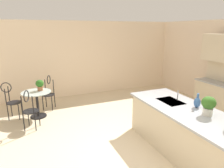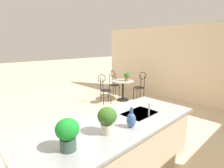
% 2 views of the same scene
% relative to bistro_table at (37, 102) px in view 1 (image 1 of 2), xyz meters
% --- Properties ---
extents(ground_plane, '(40.00, 40.00, 0.00)m').
position_rel_bistro_table_xyz_m(ground_plane, '(2.70, 1.75, -0.45)').
color(ground_plane, beige).
extents(wall_left_window, '(0.12, 7.80, 2.70)m').
position_rel_bistro_table_xyz_m(wall_left_window, '(-1.56, 1.75, 0.90)').
color(wall_left_window, beige).
rests_on(wall_left_window, ground).
extents(kitchen_island, '(2.80, 1.06, 0.92)m').
position_rel_bistro_table_xyz_m(kitchen_island, '(3.00, 2.60, 0.02)').
color(kitchen_island, beige).
rests_on(kitchen_island, ground).
extents(bistro_table, '(0.80, 0.80, 0.74)m').
position_rel_bistro_table_xyz_m(bistro_table, '(0.00, 0.00, 0.00)').
color(bistro_table, black).
rests_on(bistro_table, ground).
extents(chair_near_window, '(0.52, 0.50, 1.04)m').
position_rel_bistro_table_xyz_m(chair_near_window, '(-0.55, 0.38, 0.13)').
color(chair_near_window, black).
rests_on(chair_near_window, ground).
extents(chair_by_island, '(0.52, 0.50, 1.04)m').
position_rel_bistro_table_xyz_m(chair_by_island, '(0.73, -0.21, 0.13)').
color(chair_by_island, black).
rests_on(chair_by_island, ground).
extents(chair_toward_desk, '(0.46, 0.52, 1.04)m').
position_rel_bistro_table_xyz_m(chair_toward_desk, '(-0.17, -0.65, 0.13)').
color(chair_toward_desk, black).
rests_on(chair_toward_desk, ground).
extents(sink_faucet, '(0.02, 0.02, 0.22)m').
position_rel_bistro_table_xyz_m(sink_faucet, '(2.45, 2.78, 0.58)').
color(sink_faucet, '#B2B5BA').
rests_on(sink_faucet, kitchen_island).
extents(potted_plant_on_table, '(0.22, 0.22, 0.31)m').
position_rel_bistro_table_xyz_m(potted_plant_on_table, '(-0.08, 0.11, 0.47)').
color(potted_plant_on_table, '#9E603D').
rests_on(potted_plant_on_table, bistro_table).
extents(potted_plant_counter_near, '(0.25, 0.25, 0.35)m').
position_rel_bistro_table_xyz_m(potted_plant_counter_near, '(3.30, 2.73, 0.67)').
color(potted_plant_counter_near, beige).
rests_on(potted_plant_counter_near, kitchen_island).
extents(vase_on_counter, '(0.13, 0.13, 0.29)m').
position_rel_bistro_table_xyz_m(vase_on_counter, '(2.95, 2.84, 0.58)').
color(vase_on_counter, '#386099').
rests_on(vase_on_counter, kitchen_island).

